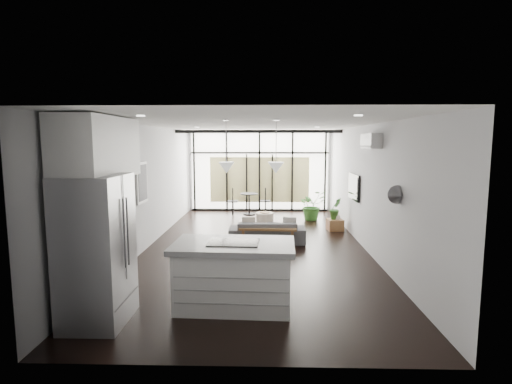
{
  "coord_description": "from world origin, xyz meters",
  "views": [
    {
      "loc": [
        0.25,
        -9.07,
        2.44
      ],
      "look_at": [
        0.0,
        0.3,
        1.25
      ],
      "focal_mm": 28.0,
      "sensor_mm": 36.0,
      "label": 1
    }
  ],
  "objects_px": {
    "island": "(234,275)",
    "fridge": "(96,250)",
    "milk_can": "(335,221)",
    "tv": "(354,187)",
    "pouf": "(265,220)",
    "console_bench": "(268,237)",
    "sofa": "(267,228)"
  },
  "relations": [
    {
      "from": "island",
      "to": "fridge",
      "type": "relative_size",
      "value": 0.88
    },
    {
      "from": "fridge",
      "to": "island",
      "type": "bearing_deg",
      "value": 17.22
    },
    {
      "from": "island",
      "to": "milk_can",
      "type": "xyz_separation_m",
      "value": [
        2.39,
        5.24,
        -0.22
      ]
    },
    {
      "from": "tv",
      "to": "pouf",
      "type": "bearing_deg",
      "value": 151.79
    },
    {
      "from": "tv",
      "to": "console_bench",
      "type": "bearing_deg",
      "value": -157.83
    },
    {
      "from": "pouf",
      "to": "milk_can",
      "type": "height_order",
      "value": "milk_can"
    },
    {
      "from": "sofa",
      "to": "tv",
      "type": "xyz_separation_m",
      "value": [
        2.2,
        0.6,
        0.94
      ]
    },
    {
      "from": "island",
      "to": "fridge",
      "type": "height_order",
      "value": "fridge"
    },
    {
      "from": "sofa",
      "to": "milk_can",
      "type": "relative_size",
      "value": 3.51
    },
    {
      "from": "tv",
      "to": "island",
      "type": "bearing_deg",
      "value": -121.47
    },
    {
      "from": "milk_can",
      "to": "pouf",
      "type": "bearing_deg",
      "value": 169.48
    },
    {
      "from": "pouf",
      "to": "milk_can",
      "type": "bearing_deg",
      "value": -10.52
    },
    {
      "from": "pouf",
      "to": "milk_can",
      "type": "xyz_separation_m",
      "value": [
        1.96,
        -0.36,
        0.06
      ]
    },
    {
      "from": "milk_can",
      "to": "tv",
      "type": "distance_m",
      "value": 1.37
    },
    {
      "from": "sofa",
      "to": "console_bench",
      "type": "bearing_deg",
      "value": 92.96
    },
    {
      "from": "island",
      "to": "fridge",
      "type": "distance_m",
      "value": 1.95
    },
    {
      "from": "fridge",
      "to": "pouf",
      "type": "distance_m",
      "value": 6.6
    },
    {
      "from": "sofa",
      "to": "tv",
      "type": "height_order",
      "value": "tv"
    },
    {
      "from": "sofa",
      "to": "island",
      "type": "bearing_deg",
      "value": 81.3
    },
    {
      "from": "island",
      "to": "milk_can",
      "type": "relative_size",
      "value": 3.4
    },
    {
      "from": "pouf",
      "to": "tv",
      "type": "xyz_separation_m",
      "value": [
        2.26,
        -1.21,
        1.1
      ]
    },
    {
      "from": "fridge",
      "to": "console_bench",
      "type": "bearing_deg",
      "value": 60.42
    },
    {
      "from": "pouf",
      "to": "milk_can",
      "type": "distance_m",
      "value": 2.0
    },
    {
      "from": "pouf",
      "to": "tv",
      "type": "bearing_deg",
      "value": -28.21
    },
    {
      "from": "island",
      "to": "console_bench",
      "type": "xyz_separation_m",
      "value": [
        0.51,
        3.51,
        -0.27
      ]
    },
    {
      "from": "console_bench",
      "to": "milk_can",
      "type": "relative_size",
      "value": 2.58
    },
    {
      "from": "tv",
      "to": "sofa",
      "type": "bearing_deg",
      "value": -164.84
    },
    {
      "from": "console_bench",
      "to": "tv",
      "type": "height_order",
      "value": "tv"
    },
    {
      "from": "console_bench",
      "to": "milk_can",
      "type": "distance_m",
      "value": 2.56
    },
    {
      "from": "sofa",
      "to": "pouf",
      "type": "height_order",
      "value": "sofa"
    },
    {
      "from": "sofa",
      "to": "pouf",
      "type": "relative_size",
      "value": 3.59
    },
    {
      "from": "fridge",
      "to": "tv",
      "type": "relative_size",
      "value": 1.82
    }
  ]
}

